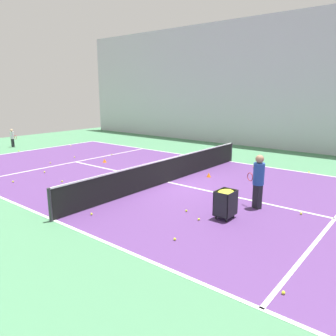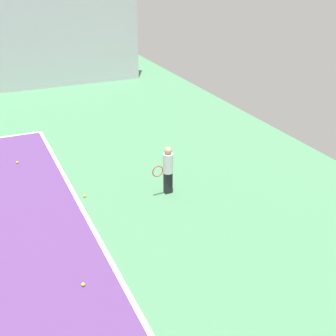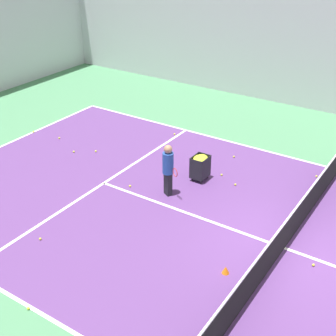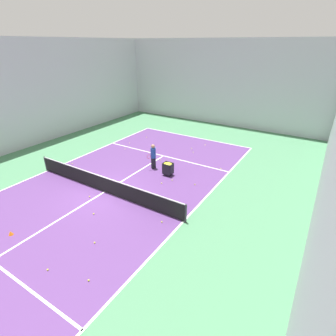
# 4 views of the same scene
# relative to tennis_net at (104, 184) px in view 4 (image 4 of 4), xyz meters

# --- Properties ---
(ground_plane) EXTENTS (37.58, 37.58, 0.00)m
(ground_plane) POSITION_rel_tennis_net_xyz_m (0.00, 0.00, -0.52)
(ground_plane) COLOR #477F56
(court_playing_area) EXTENTS (10.56, 23.06, 0.00)m
(court_playing_area) POSITION_rel_tennis_net_xyz_m (0.00, 0.00, -0.52)
(court_playing_area) COLOR #563370
(court_playing_area) RESTS_ON ground
(line_baseline_far) EXTENTS (10.56, 0.10, 0.00)m
(line_baseline_far) POSITION_rel_tennis_net_xyz_m (0.00, 11.53, -0.52)
(line_baseline_far) COLOR white
(line_baseline_far) RESTS_ON ground
(line_sideline_left) EXTENTS (0.10, 23.06, 0.00)m
(line_sideline_left) POSITION_rel_tennis_net_xyz_m (-5.28, 0.00, -0.52)
(line_sideline_left) COLOR white
(line_sideline_left) RESTS_ON ground
(line_sideline_right) EXTENTS (0.10, 23.06, 0.00)m
(line_sideline_right) POSITION_rel_tennis_net_xyz_m (5.28, 0.00, -0.52)
(line_sideline_right) COLOR white
(line_sideline_right) RESTS_ON ground
(line_service_far) EXTENTS (10.56, 0.10, 0.00)m
(line_service_far) POSITION_rel_tennis_net_xyz_m (0.00, 6.34, -0.52)
(line_service_far) COLOR white
(line_service_far) RESTS_ON ground
(line_centre_service) EXTENTS (0.10, 12.68, 0.00)m
(line_centre_service) POSITION_rel_tennis_net_xyz_m (0.00, 0.00, -0.52)
(line_centre_service) COLOR white
(line_centre_service) RESTS_ON ground
(hall_enclosure_right) EXTENTS (0.15, 33.88, 8.30)m
(hall_enclosure_right) POSITION_rel_tennis_net_xyz_m (10.62, 0.00, 3.63)
(hall_enclosure_right) COLOR silver
(hall_enclosure_right) RESTS_ON ground
(hall_enclosure_far) EXTENTS (21.09, 0.15, 8.30)m
(hall_enclosure_far) POSITION_rel_tennis_net_xyz_m (0.00, 16.87, 3.63)
(hall_enclosure_far) COLOR silver
(hall_enclosure_far) RESTS_ON ground
(tennis_net) EXTENTS (10.86, 0.10, 1.01)m
(tennis_net) POSITION_rel_tennis_net_xyz_m (0.00, 0.00, 0.00)
(tennis_net) COLOR #2D2D33
(tennis_net) RESTS_ON ground
(coach_at_net) EXTENTS (0.47, 0.71, 1.75)m
(coach_at_net) POSITION_rel_tennis_net_xyz_m (0.59, 4.15, 0.48)
(coach_at_net) COLOR black
(coach_at_net) RESTS_ON ground
(ball_cart) EXTENTS (0.62, 0.49, 0.88)m
(ball_cart) POSITION_rel_tennis_net_xyz_m (2.01, 3.79, 0.09)
(ball_cart) COLOR black
(ball_cart) RESTS_ON ground
(training_cone_1) EXTENTS (0.21, 0.21, 0.20)m
(training_cone_1) POSITION_rel_tennis_net_xyz_m (-0.89, -5.03, -0.42)
(training_cone_1) COLOR orange
(training_cone_1) RESTS_ON ground
(training_cone_2) EXTENTS (0.19, 0.19, 0.20)m
(training_cone_2) POSITION_rel_tennis_net_xyz_m (-1.77, 0.87, -0.42)
(training_cone_2) COLOR orange
(training_cone_2) RESTS_ON ground
(tennis_ball_0) EXTENTS (0.07, 0.07, 0.07)m
(tennis_ball_0) POSITION_rel_tennis_net_xyz_m (1.15, 8.80, -0.49)
(tennis_ball_0) COLOR yellow
(tennis_ball_0) RESTS_ON ground
(tennis_ball_1) EXTENTS (0.07, 0.07, 0.07)m
(tennis_ball_1) POSITION_rel_tennis_net_xyz_m (4.11, 3.54, -0.49)
(tennis_ball_1) COLOR yellow
(tennis_ball_1) RESTS_ON ground
(tennis_ball_2) EXTENTS (0.07, 0.07, 0.07)m
(tennis_ball_2) POSITION_rel_tennis_net_xyz_m (1.64, 8.13, -0.49)
(tennis_ball_2) COLOR yellow
(tennis_ball_2) RESTS_ON ground
(tennis_ball_3) EXTENTS (0.07, 0.07, 0.07)m
(tennis_ball_3) POSITION_rel_tennis_net_xyz_m (1.74, 10.15, -0.49)
(tennis_ball_3) COLOR yellow
(tennis_ball_3) RESTS_ON ground
(tennis_ball_4) EXTENTS (0.07, 0.07, 0.07)m
(tennis_ball_4) POSITION_rel_tennis_net_xyz_m (-3.98, 7.09, -0.49)
(tennis_ball_4) COLOR yellow
(tennis_ball_4) RESTS_ON ground
(tennis_ball_8) EXTENTS (0.07, 0.07, 0.07)m
(tennis_ball_8) POSITION_rel_tennis_net_xyz_m (1.12, -1.93, -0.49)
(tennis_ball_8) COLOR yellow
(tennis_ball_8) RESTS_ON ground
(tennis_ball_9) EXTENTS (0.07, 0.07, 0.07)m
(tennis_ball_9) POSITION_rel_tennis_net_xyz_m (2.34, -5.45, -0.49)
(tennis_ball_9) COLOR yellow
(tennis_ball_9) RESTS_ON ground
(tennis_ball_11) EXTENTS (0.07, 0.07, 0.07)m
(tennis_ball_11) POSITION_rel_tennis_net_xyz_m (2.75, -3.42, -0.49)
(tennis_ball_11) COLOR yellow
(tennis_ball_11) RESTS_ON ground
(tennis_ball_12) EXTENTS (0.07, 0.07, 0.07)m
(tennis_ball_12) POSITION_rel_tennis_net_xyz_m (2.29, 2.59, -0.49)
(tennis_ball_12) COLOR yellow
(tennis_ball_12) RESTS_ON ground
(tennis_ball_13) EXTENTS (0.07, 0.07, 0.07)m
(tennis_ball_13) POSITION_rel_tennis_net_xyz_m (4.62, 6.48, -0.49)
(tennis_ball_13) COLOR yellow
(tennis_ball_13) RESTS_ON ground
(tennis_ball_14) EXTENTS (0.07, 0.07, 0.07)m
(tennis_ball_14) POSITION_rel_tennis_net_xyz_m (4.42, -0.65, -0.49)
(tennis_ball_14) COLOR yellow
(tennis_ball_14) RESTS_ON ground
(tennis_ball_15) EXTENTS (0.07, 0.07, 0.07)m
(tennis_ball_15) POSITION_rel_tennis_net_xyz_m (-4.75, 1.59, -0.49)
(tennis_ball_15) COLOR yellow
(tennis_ball_15) RESTS_ON ground
(tennis_ball_16) EXTENTS (0.07, 0.07, 0.07)m
(tennis_ball_16) POSITION_rel_tennis_net_xyz_m (-5.16, 10.32, -0.49)
(tennis_ball_16) COLOR yellow
(tennis_ball_16) RESTS_ON ground
(tennis_ball_17) EXTENTS (0.07, 0.07, 0.07)m
(tennis_ball_17) POSITION_rel_tennis_net_xyz_m (2.63, 3.28, -0.49)
(tennis_ball_17) COLOR yellow
(tennis_ball_17) RESTS_ON ground
(tennis_ball_20) EXTENTS (0.07, 0.07, 0.07)m
(tennis_ball_20) POSITION_rel_tennis_net_xyz_m (1.60, 11.49, -0.49)
(tennis_ball_20) COLOR yellow
(tennis_ball_20) RESTS_ON ground
(tennis_ball_21) EXTENTS (0.07, 0.07, 0.07)m
(tennis_ball_21) POSITION_rel_tennis_net_xyz_m (-5.35, 4.05, -0.49)
(tennis_ball_21) COLOR yellow
(tennis_ball_21) RESTS_ON ground
(tennis_ball_23) EXTENTS (0.07, 0.07, 0.07)m
(tennis_ball_23) POSITION_rel_tennis_net_xyz_m (0.28, 5.45, -0.49)
(tennis_ball_23) COLOR yellow
(tennis_ball_23) RESTS_ON ground
(tennis_ball_24) EXTENTS (0.07, 0.07, 0.07)m
(tennis_ball_24) POSITION_rel_tennis_net_xyz_m (4.33, 0.51, -0.49)
(tennis_ball_24) COLOR yellow
(tennis_ball_24) RESTS_ON ground
(tennis_ball_25) EXTENTS (0.07, 0.07, 0.07)m
(tennis_ball_25) POSITION_rel_tennis_net_xyz_m (-0.30, -0.89, -0.49)
(tennis_ball_25) COLOR yellow
(tennis_ball_25) RESTS_ON ground
(tennis_ball_26) EXTENTS (0.07, 0.07, 0.07)m
(tennis_ball_26) POSITION_rel_tennis_net_xyz_m (-3.65, 9.10, -0.49)
(tennis_ball_26) COLOR yellow
(tennis_ball_26) RESTS_ON ground
(tennis_ball_27) EXTENTS (0.07, 0.07, 0.07)m
(tennis_ball_27) POSITION_rel_tennis_net_xyz_m (4.05, -4.96, -0.49)
(tennis_ball_27) COLOR yellow
(tennis_ball_27) RESTS_ON ground
(tennis_ball_28) EXTENTS (0.07, 0.07, 0.07)m
(tennis_ball_28) POSITION_rel_tennis_net_xyz_m (-3.37, 5.78, -0.49)
(tennis_ball_28) COLOR yellow
(tennis_ball_28) RESTS_ON ground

